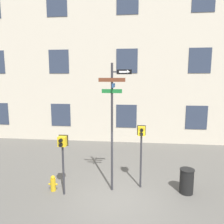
{
  "coord_description": "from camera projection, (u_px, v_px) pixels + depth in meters",
  "views": [
    {
      "loc": [
        0.66,
        -7.68,
        4.63
      ],
      "look_at": [
        -0.27,
        0.74,
        3.28
      ],
      "focal_mm": 35.0,
      "sensor_mm": 36.0,
      "label": 1
    }
  ],
  "objects": [
    {
      "name": "pedestrian_signal_right",
      "position": [
        141.0,
        140.0,
        8.98
      ],
      "size": [
        0.36,
        0.4,
        2.67
      ],
      "color": "#2D2D33",
      "rests_on": "ground_plane"
    },
    {
      "name": "pedestrian_signal_left",
      "position": [
        63.0,
        149.0,
        8.44
      ],
      "size": [
        0.37,
        0.4,
        2.41
      ],
      "color": "#2D2D33",
      "rests_on": "ground_plane"
    },
    {
      "name": "fire_hydrant",
      "position": [
        53.0,
        183.0,
        8.96
      ],
      "size": [
        0.37,
        0.21,
        0.66
      ],
      "color": "gold",
      "rests_on": "ground_plane"
    },
    {
      "name": "ground_plane",
      "position": [
        117.0,
        200.0,
        8.34
      ],
      "size": [
        60.0,
        60.0,
        0.0
      ],
      "primitive_type": "plane",
      "color": "#595651"
    },
    {
      "name": "trash_bin",
      "position": [
        187.0,
        181.0,
        8.77
      ],
      "size": [
        0.58,
        0.58,
        1.01
      ],
      "color": "black",
      "rests_on": "ground_plane"
    },
    {
      "name": "street_sign_pole",
      "position": [
        113.0,
        117.0,
        8.6
      ],
      "size": [
        1.27,
        0.98,
        5.18
      ],
      "color": "#2D2D33",
      "rests_on": "ground_plane"
    },
    {
      "name": "building_facade",
      "position": [
        127.0,
        61.0,
        15.16
      ],
      "size": [
        24.0,
        0.63,
        11.46
      ],
      "color": "beige",
      "rests_on": "ground_plane"
    }
  ]
}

